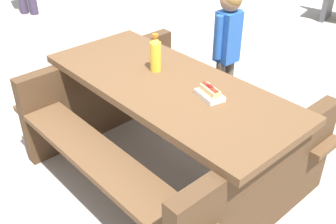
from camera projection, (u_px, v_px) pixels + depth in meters
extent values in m
plane|color=#ADA599|center=(168.00, 172.00, 2.99)|extent=(30.00, 30.00, 0.00)
cube|color=brown|center=(168.00, 86.00, 2.60)|extent=(1.92, 1.12, 0.05)
cube|color=brown|center=(222.00, 96.00, 3.07)|extent=(1.82, 0.65, 0.04)
cube|color=brown|center=(100.00, 159.00, 2.44)|extent=(1.82, 0.65, 0.04)
cube|color=#4D3520|center=(259.00, 192.00, 2.31)|extent=(0.39, 1.39, 0.70)
cube|color=#4D3520|center=(104.00, 92.00, 3.29)|extent=(0.39, 1.39, 0.70)
cylinder|color=yellow|center=(156.00, 57.00, 2.68)|extent=(0.07, 0.07, 0.20)
cone|color=yellow|center=(155.00, 40.00, 2.61)|extent=(0.07, 0.07, 0.04)
cylinder|color=orange|center=(155.00, 35.00, 2.59)|extent=(0.04, 0.04, 0.02)
cube|color=white|center=(210.00, 95.00, 2.42)|extent=(0.21, 0.18, 0.03)
cube|color=#D8B272|center=(210.00, 90.00, 2.40)|extent=(0.16, 0.12, 0.04)
cylinder|color=maroon|center=(210.00, 88.00, 2.39)|extent=(0.14, 0.09, 0.03)
ellipsoid|color=maroon|center=(210.00, 86.00, 2.38)|extent=(0.07, 0.05, 0.01)
cylinder|color=brown|center=(219.00, 89.00, 3.53)|extent=(0.08, 0.08, 0.51)
cylinder|color=brown|center=(228.00, 85.00, 3.59)|extent=(0.08, 0.08, 0.51)
cube|color=#2659B2|center=(228.00, 37.00, 3.31)|extent=(0.20, 0.20, 0.43)
cylinder|color=#2659B2|center=(219.00, 37.00, 3.24)|extent=(0.06, 0.06, 0.36)
cylinder|color=#2659B2|center=(237.00, 31.00, 3.36)|extent=(0.06, 0.06, 0.36)
sphere|color=#997051|center=(231.00, 1.00, 3.15)|extent=(0.17, 0.17, 0.17)
cube|color=#4C4C51|center=(328.00, 5.00, 5.66)|extent=(0.06, 0.36, 0.41)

